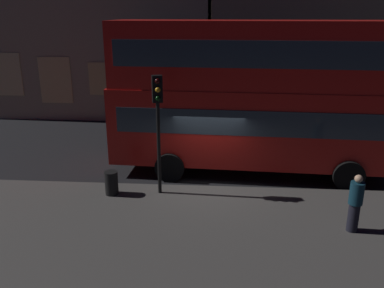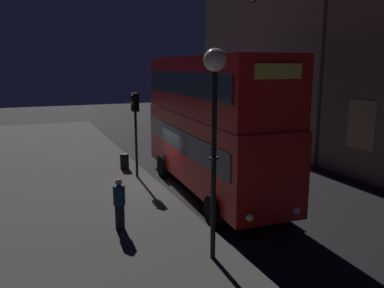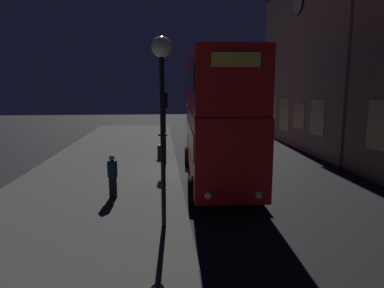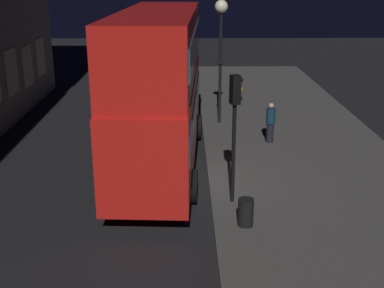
{
  "view_description": "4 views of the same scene",
  "coord_description": "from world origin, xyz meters",
  "px_view_note": "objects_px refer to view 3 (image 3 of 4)",
  "views": [
    {
      "loc": [
        0.36,
        -13.35,
        5.97
      ],
      "look_at": [
        -0.64,
        0.68,
        1.3
      ],
      "focal_mm": 37.32,
      "sensor_mm": 36.0,
      "label": 1
    },
    {
      "loc": [
        15.92,
        -5.59,
        5.3
      ],
      "look_at": [
        0.86,
        0.75,
        2.03
      ],
      "focal_mm": 36.22,
      "sensor_mm": 36.0,
      "label": 2
    },
    {
      "loc": [
        16.9,
        -1.28,
        4.3
      ],
      "look_at": [
        0.09,
        0.28,
        1.51
      ],
      "focal_mm": 31.47,
      "sensor_mm": 36.0,
      "label": 3
    },
    {
      "loc": [
        -15.98,
        0.38,
        6.94
      ],
      "look_at": [
        0.29,
        0.16,
        1.36
      ],
      "focal_mm": 47.26,
      "sensor_mm": 36.0,
      "label": 4
    }
  ],
  "objects_px": {
    "double_decker_bus": "(217,113)",
    "litter_bin": "(161,152)",
    "street_lamp": "(162,81)",
    "traffic_light_near_kerb": "(164,113)",
    "pedestrian": "(113,176)"
  },
  "relations": [
    {
      "from": "traffic_light_near_kerb",
      "to": "pedestrian",
      "type": "distance_m",
      "value": 6.43
    },
    {
      "from": "traffic_light_near_kerb",
      "to": "pedestrian",
      "type": "bearing_deg",
      "value": -35.45
    },
    {
      "from": "double_decker_bus",
      "to": "street_lamp",
      "type": "height_order",
      "value": "street_lamp"
    },
    {
      "from": "litter_bin",
      "to": "traffic_light_near_kerb",
      "type": "bearing_deg",
      "value": 7.67
    },
    {
      "from": "double_decker_bus",
      "to": "litter_bin",
      "type": "height_order",
      "value": "double_decker_bus"
    },
    {
      "from": "double_decker_bus",
      "to": "pedestrian",
      "type": "xyz_separation_m",
      "value": [
        2.66,
        -4.45,
        -2.19
      ]
    },
    {
      "from": "double_decker_bus",
      "to": "pedestrian",
      "type": "bearing_deg",
      "value": -56.11
    },
    {
      "from": "traffic_light_near_kerb",
      "to": "street_lamp",
      "type": "relative_size",
      "value": 0.71
    },
    {
      "from": "double_decker_bus",
      "to": "street_lamp",
      "type": "bearing_deg",
      "value": -21.39
    },
    {
      "from": "double_decker_bus",
      "to": "street_lamp",
      "type": "distance_m",
      "value": 6.26
    },
    {
      "from": "double_decker_bus",
      "to": "litter_bin",
      "type": "bearing_deg",
      "value": -147.99
    },
    {
      "from": "litter_bin",
      "to": "street_lamp",
      "type": "bearing_deg",
      "value": 0.4
    },
    {
      "from": "double_decker_bus",
      "to": "street_lamp",
      "type": "xyz_separation_m",
      "value": [
        5.57,
        -2.52,
        1.34
      ]
    },
    {
      "from": "traffic_light_near_kerb",
      "to": "pedestrian",
      "type": "relative_size",
      "value": 2.36
    },
    {
      "from": "double_decker_bus",
      "to": "street_lamp",
      "type": "relative_size",
      "value": 1.87
    }
  ]
}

